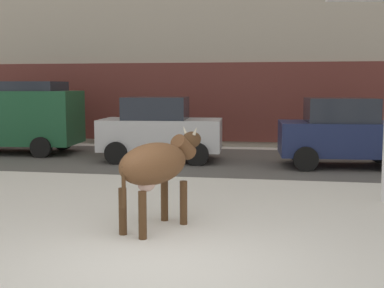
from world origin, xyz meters
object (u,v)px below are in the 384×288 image
object	(u,v)px
car_silver_hatchback	(160,129)
cow_brown	(157,165)
car_navy_hatchback	(344,133)
car_darkgreen_van	(8,115)

from	to	relation	value
car_silver_hatchback	cow_brown	bearing A→B (deg)	-76.56
car_navy_hatchback	car_darkgreen_van	bearing A→B (deg)	174.62
cow_brown	car_silver_hatchback	distance (m)	7.19
car_darkgreen_van	car_navy_hatchback	distance (m)	10.47
car_navy_hatchback	car_silver_hatchback	bearing A→B (deg)	177.39
cow_brown	car_silver_hatchback	xyz separation A→B (m)	(-1.67, 7.00, -0.07)
car_silver_hatchback	car_navy_hatchback	world-z (taller)	same
cow_brown	car_navy_hatchback	xyz separation A→B (m)	(3.50, 6.76, -0.07)
car_darkgreen_van	car_navy_hatchback	bearing A→B (deg)	-5.38
cow_brown	car_darkgreen_van	xyz separation A→B (m)	(-6.92, 7.74, 0.25)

